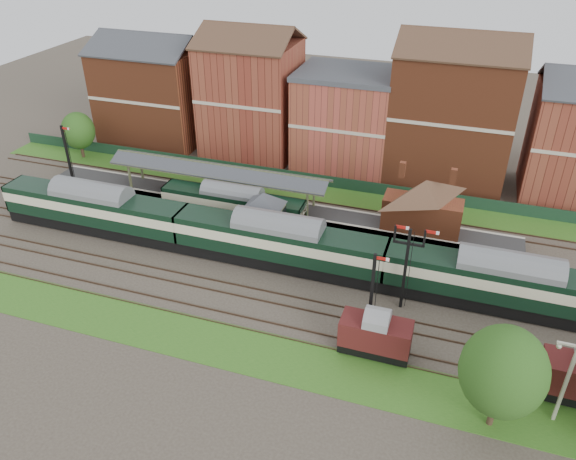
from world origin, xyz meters
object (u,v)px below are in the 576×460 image
(semaphore_bracket, at_px, (406,263))
(goods_van_a, at_px, (375,335))
(dmu_train, at_px, (279,242))
(platform_railcar, at_px, (233,204))
(signal_box, at_px, (264,217))

(semaphore_bracket, relative_size, goods_van_a, 1.48)
(dmu_train, distance_m, platform_railcar, 10.01)
(platform_railcar, bearing_deg, goods_van_a, -39.56)
(semaphore_bracket, distance_m, goods_van_a, 7.14)
(signal_box, relative_size, goods_van_a, 1.09)
(semaphore_bracket, xyz_separation_m, goods_van_a, (-1.15, -6.50, -2.71))
(goods_van_a, bearing_deg, dmu_train, 141.16)
(dmu_train, height_order, goods_van_a, dmu_train)
(semaphore_bracket, bearing_deg, signal_box, 159.08)
(dmu_train, relative_size, goods_van_a, 11.20)
(dmu_train, xyz_separation_m, goods_van_a, (11.18, -9.00, -0.84))
(semaphore_bracket, xyz_separation_m, dmu_train, (-12.33, 2.50, -1.88))
(dmu_train, height_order, platform_railcar, dmu_train)
(signal_box, xyz_separation_m, semaphore_bracket, (15.04, -5.75, 1.44))
(signal_box, relative_size, dmu_train, 0.10)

